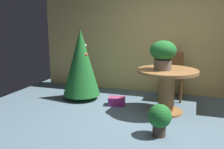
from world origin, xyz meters
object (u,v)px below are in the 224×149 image
Objects in this scene: wooden_chair_far at (172,73)px; potted_plant at (160,118)px; flower_vase at (163,53)px; gift_box_purple at (117,101)px; holiday_tree at (81,62)px; round_dining_table at (167,84)px.

wooden_chair_far reaches higher than potted_plant.
flower_vase is 1.43× the size of gift_box_purple.
wooden_chair_far is 0.67× the size of holiday_tree.
wooden_chair_far is (0.08, 0.95, -0.51)m from flower_vase.
flower_vase is 1.74m from holiday_tree.
potted_plant is at bearing -88.45° from round_dining_table.
flower_vase is 1.08× the size of potted_plant.
flower_vase is at bearing 96.50° from potted_plant.
round_dining_table is at bearing -8.71° from holiday_tree.
holiday_tree is at bearing 171.29° from round_dining_table.
holiday_tree reaches higher than potted_plant.
gift_box_purple is at bearing 174.03° from round_dining_table.
wooden_chair_far reaches higher than gift_box_purple.
gift_box_purple is 1.47m from potted_plant.
gift_box_purple is (-0.94, -0.80, -0.47)m from wooden_chair_far.
flower_vase is at bearing -145.05° from round_dining_table.
round_dining_table reaches higher than potted_plant.
wooden_chair_far reaches higher than round_dining_table.
holiday_tree is at bearing 168.20° from gift_box_purple.
potted_plant is at bearing -48.33° from gift_box_purple.
potted_plant is (0.03, -0.99, -0.24)m from round_dining_table.
potted_plant is at bearing -35.12° from holiday_tree.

